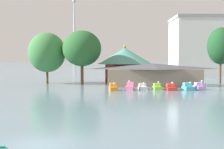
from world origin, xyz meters
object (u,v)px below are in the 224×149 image
object	(u,v)px
pedal_boat_cyan	(188,87)
green_roof_pavilion	(125,62)
pedal_boat_white	(143,87)
pedal_boat_lime	(157,87)
pedal_boat_red	(171,88)
shoreline_tree_mid	(82,48)
shoreline_tree_right	(221,46)
distant_broadcast_tower	(74,9)
pedal_boat_orange	(113,87)
pedal_boat_pink	(130,87)
pedal_boat_lavender	(199,87)
background_building_block	(218,47)
boathouse	(153,74)
shoreline_tree_tall_left	(47,52)

from	to	relation	value
pedal_boat_cyan	green_roof_pavilion	size ratio (longest dim) A/B	0.19
pedal_boat_white	pedal_boat_lime	world-z (taller)	pedal_boat_lime
pedal_boat_red	shoreline_tree_mid	distance (m)	22.00
pedal_boat_white	green_roof_pavilion	distance (m)	16.90
shoreline_tree_right	distant_broadcast_tower	bearing A→B (deg)	102.29
pedal_boat_orange	pedal_boat_red	size ratio (longest dim) A/B	1.03
pedal_boat_cyan	pedal_boat_pink	bearing A→B (deg)	-99.71
pedal_boat_red	pedal_boat_lavender	world-z (taller)	pedal_boat_lavender
pedal_boat_orange	pedal_boat_pink	xyz separation A→B (m)	(3.03, 0.31, 0.05)
pedal_boat_cyan	background_building_block	world-z (taller)	background_building_block
pedal_boat_pink	shoreline_tree_right	world-z (taller)	shoreline_tree_right
boathouse	background_building_block	bearing A→B (deg)	51.76
pedal_boat_pink	distant_broadcast_tower	xyz separation A→B (m)	(-45.36, 327.19, 72.88)
boathouse	distant_broadcast_tower	xyz separation A→B (m)	(-51.01, 318.57, 71.00)
pedal_boat_red	pedal_boat_cyan	bearing A→B (deg)	89.69
shoreline_tree_right	background_building_block	distance (m)	30.61
pedal_boat_lavender	green_roof_pavilion	distance (m)	21.26
pedal_boat_cyan	pedal_boat_lavender	bearing A→B (deg)	101.04
pedal_boat_red	shoreline_tree_tall_left	size ratio (longest dim) A/B	0.22
pedal_boat_white	shoreline_tree_mid	world-z (taller)	shoreline_tree_mid
pedal_boat_orange	green_roof_pavilion	size ratio (longest dim) A/B	0.20
shoreline_tree_right	pedal_boat_red	bearing A→B (deg)	-134.38
pedal_boat_cyan	boathouse	size ratio (longest dim) A/B	0.12
pedal_boat_orange	shoreline_tree_tall_left	bearing A→B (deg)	-141.25
boathouse	pedal_boat_white	bearing A→B (deg)	-113.25
pedal_boat_pink	pedal_boat_white	size ratio (longest dim) A/B	1.18
pedal_boat_orange	background_building_block	world-z (taller)	background_building_block
pedal_boat_cyan	green_roof_pavilion	xyz separation A→B (m)	(-10.14, 17.49, 4.30)
pedal_boat_red	shoreline_tree_right	world-z (taller)	shoreline_tree_right
pedal_boat_orange	pedal_boat_lime	world-z (taller)	pedal_boat_lime
pedal_boat_white	distant_broadcast_tower	bearing A→B (deg)	-175.99
distant_broadcast_tower	pedal_boat_lime	bearing A→B (deg)	-81.24
pedal_boat_orange	shoreline_tree_tall_left	distance (m)	21.93
distant_broadcast_tower	shoreline_tree_mid	bearing A→B (deg)	-83.52
background_building_block	distant_broadcast_tower	bearing A→B (deg)	105.55
boathouse	shoreline_tree_tall_left	world-z (taller)	shoreline_tree_tall_left
green_roof_pavilion	shoreline_tree_tall_left	distance (m)	18.33
distant_broadcast_tower	pedal_boat_lavender	bearing A→B (deg)	-79.93
boathouse	pedal_boat_cyan	bearing A→B (deg)	-62.07
green_roof_pavilion	distant_broadcast_tower	xyz separation A→B (m)	(-45.59, 309.98, 68.61)
pedal_boat_white	background_building_block	bearing A→B (deg)	139.75
pedal_boat_orange	boathouse	distance (m)	12.61
pedal_boat_cyan	boathouse	world-z (taller)	boathouse
pedal_boat_lime	shoreline_tree_right	xyz separation A→B (m)	(17.60, 14.83, 8.23)
pedal_boat_pink	green_roof_pavilion	size ratio (longest dim) A/B	0.23
pedal_boat_cyan	distant_broadcast_tower	xyz separation A→B (m)	(-55.73, 327.47, 72.91)
pedal_boat_red	green_roof_pavilion	xyz separation A→B (m)	(-7.07, 17.52, 4.37)
pedal_boat_orange	pedal_boat_lavender	distance (m)	15.72
shoreline_tree_mid	pedal_boat_cyan	bearing A→B (deg)	-31.02
pedal_boat_cyan	pedal_boat_lavender	xyz separation A→B (m)	(2.30, 0.80, -0.00)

